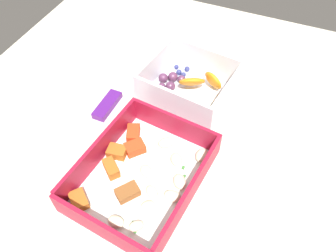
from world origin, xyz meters
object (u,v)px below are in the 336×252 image
(pasta_container, at_px, (142,175))
(candy_bar, at_px, (107,105))
(fruit_bowl, at_px, (188,86))
(paper_cup_liner, at_px, (204,59))

(pasta_container, height_order, candy_bar, pasta_container)
(fruit_bowl, height_order, paper_cup_liner, fruit_bowl)
(fruit_bowl, bearing_deg, pasta_container, -179.62)
(pasta_container, relative_size, fruit_bowl, 1.33)
(pasta_container, relative_size, candy_bar, 3.25)
(pasta_container, xyz_separation_m, fruit_bowl, (0.20, 0.00, 0.01))
(candy_bar, xyz_separation_m, paper_cup_liner, (0.19, -0.12, 0.00))
(pasta_container, height_order, fruit_bowl, fruit_bowl)
(pasta_container, relative_size, paper_cup_liner, 5.66)
(fruit_bowl, relative_size, paper_cup_liner, 4.25)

